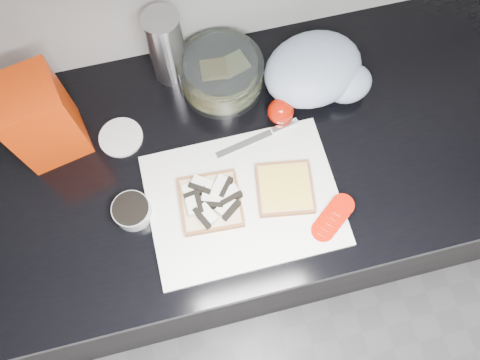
% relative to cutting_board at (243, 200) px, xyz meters
% --- Properties ---
extents(base_cabinet, '(3.50, 0.60, 0.86)m').
position_rel_cutting_board_xyz_m(base_cabinet, '(-0.00, 0.12, -0.48)').
color(base_cabinet, black).
rests_on(base_cabinet, ground).
extents(countertop, '(3.50, 0.64, 0.04)m').
position_rel_cutting_board_xyz_m(countertop, '(-0.00, 0.12, -0.03)').
color(countertop, black).
rests_on(countertop, base_cabinet).
extents(cutting_board, '(0.40, 0.30, 0.01)m').
position_rel_cutting_board_xyz_m(cutting_board, '(0.00, 0.00, 0.00)').
color(cutting_board, silver).
rests_on(cutting_board, countertop).
extents(bread_left, '(0.14, 0.14, 0.04)m').
position_rel_cutting_board_xyz_m(bread_left, '(-0.07, 0.01, 0.02)').
color(bread_left, beige).
rests_on(bread_left, cutting_board).
extents(bread_right, '(0.14, 0.14, 0.02)m').
position_rel_cutting_board_xyz_m(bread_right, '(0.09, -0.00, 0.01)').
color(bread_right, beige).
rests_on(bread_right, cutting_board).
extents(tomato_slices, '(0.11, 0.10, 0.02)m').
position_rel_cutting_board_xyz_m(tomato_slices, '(0.17, -0.09, 0.02)').
color(tomato_slices, '#B21304').
rests_on(tomato_slices, cutting_board).
extents(knife, '(0.20, 0.05, 0.01)m').
position_rel_cutting_board_xyz_m(knife, '(0.09, 0.14, 0.01)').
color(knife, '#BBBBC0').
rests_on(knife, cutting_board).
extents(seed_tub, '(0.08, 0.08, 0.04)m').
position_rel_cutting_board_xyz_m(seed_tub, '(-0.23, 0.03, 0.02)').
color(seed_tub, '#A0A5A4').
rests_on(seed_tub, countertop).
extents(tub_lid, '(0.12, 0.12, 0.01)m').
position_rel_cutting_board_xyz_m(tub_lid, '(-0.23, 0.21, -0.00)').
color(tub_lid, silver).
rests_on(tub_lid, countertop).
extents(glass_bowl, '(0.19, 0.19, 0.08)m').
position_rel_cutting_board_xyz_m(glass_bowl, '(0.02, 0.29, 0.03)').
color(glass_bowl, silver).
rests_on(glass_bowl, countertop).
extents(bread_bag, '(0.15, 0.15, 0.21)m').
position_rel_cutting_board_xyz_m(bread_bag, '(-0.37, 0.24, 0.10)').
color(bread_bag, red).
rests_on(bread_bag, countertop).
extents(steel_canister, '(0.08, 0.08, 0.19)m').
position_rel_cutting_board_xyz_m(steel_canister, '(-0.09, 0.35, 0.09)').
color(steel_canister, '#BABABF').
rests_on(steel_canister, countertop).
extents(grocery_bag, '(0.28, 0.24, 0.10)m').
position_rel_cutting_board_xyz_m(grocery_bag, '(0.24, 0.24, 0.04)').
color(grocery_bag, silver).
rests_on(grocery_bag, countertop).
extents(whole_tomatoes, '(0.06, 0.06, 0.06)m').
position_rel_cutting_board_xyz_m(whole_tomatoes, '(0.13, 0.17, 0.02)').
color(whole_tomatoes, '#B21304').
rests_on(whole_tomatoes, countertop).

